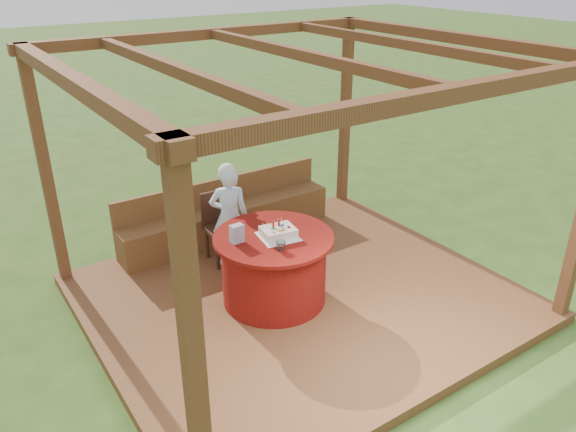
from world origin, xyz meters
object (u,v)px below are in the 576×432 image
(chair, at_px, (222,223))
(table, at_px, (274,268))
(birthday_cake, at_px, (278,232))
(bench, at_px, (227,219))
(gift_bag, at_px, (237,234))
(drinking_glass, at_px, (281,246))
(elderly_woman, at_px, (229,215))

(chair, bearing_deg, table, -88.81)
(birthday_cake, bearing_deg, chair, 92.66)
(table, xyz_separation_m, birthday_cake, (0.03, -0.05, 0.45))
(bench, bearing_deg, table, -100.58)
(bench, height_order, table, bench)
(gift_bag, xyz_separation_m, drinking_glass, (0.28, -0.40, -0.05))
(bench, xyz_separation_m, chair, (-0.33, -0.48, 0.22))
(elderly_woman, distance_m, drinking_glass, 1.30)
(bench, relative_size, birthday_cake, 6.67)
(chair, xyz_separation_m, birthday_cake, (0.06, -1.21, 0.36))
(bench, bearing_deg, birthday_cake, -99.26)
(bench, height_order, drinking_glass, drinking_glass)
(table, height_order, elderly_woman, elderly_woman)
(bench, bearing_deg, drinking_glass, -102.03)
(chair, height_order, elderly_woman, elderly_woman)
(gift_bag, bearing_deg, elderly_woman, 63.85)
(drinking_glass, bearing_deg, elderly_woman, 85.65)
(table, xyz_separation_m, elderly_woman, (-0.01, 0.98, 0.27))
(table, distance_m, chair, 1.17)
(gift_bag, bearing_deg, table, -16.97)
(elderly_woman, bearing_deg, chair, 94.05)
(chair, height_order, drinking_glass, drinking_glass)
(gift_bag, distance_m, drinking_glass, 0.49)
(birthday_cake, bearing_deg, drinking_glass, -118.30)
(table, relative_size, drinking_glass, 12.45)
(bench, height_order, chair, chair)
(bench, relative_size, table, 2.30)
(bench, bearing_deg, elderly_woman, -115.43)
(elderly_woman, relative_size, gift_bag, 6.77)
(chair, bearing_deg, bench, 55.40)
(chair, distance_m, gift_bag, 1.20)
(elderly_woman, height_order, gift_bag, elderly_woman)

